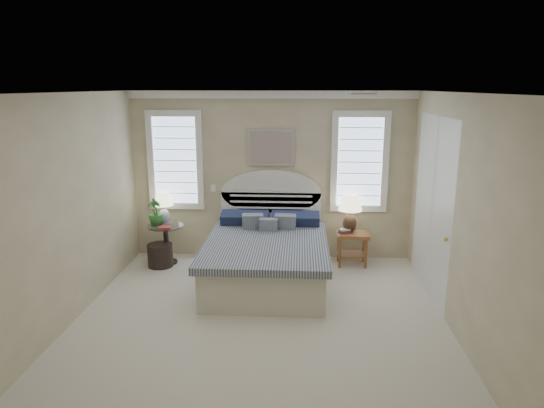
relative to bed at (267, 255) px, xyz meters
The scene contains 21 objects.
floor 1.51m from the bed, 90.00° to the right, with size 4.50×5.00×0.01m, color beige.
ceiling 2.74m from the bed, 90.00° to the right, with size 4.50×5.00×0.01m, color silver.
wall_back 1.42m from the bed, 90.00° to the left, with size 4.50×0.02×2.70m, color tan.
wall_left 2.85m from the bed, 147.06° to the right, with size 0.02×5.00×2.70m, color tan.
wall_right 2.85m from the bed, 32.94° to the right, with size 0.02×5.00×2.70m, color tan.
crown_molding 2.47m from the bed, 90.00° to the left, with size 4.50×0.08×0.12m, color white.
hvac_vent 2.67m from the bed, 28.73° to the right, with size 0.30×0.20×0.02m, color #B2B2B2.
switch_plate 1.59m from the bed, 132.76° to the left, with size 0.08×0.01×0.12m, color white.
window_left 2.22m from the bed, 146.59° to the left, with size 0.90×0.06×1.60m, color silver.
window_right 2.12m from the bed, 36.14° to the left, with size 0.90×0.06×1.60m, color silver.
painting 1.75m from the bed, 90.00° to the left, with size 0.74×0.04×0.58m, color silver.
closet_door 2.39m from the bed, ahead, with size 0.02×1.80×2.40m, color white.
bed is the anchor object (origin of this frame).
side_table_left 1.75m from the bed, 160.26° to the left, with size 0.56×0.56×0.63m.
nightstand_right 1.47m from the bed, 28.03° to the left, with size 0.50×0.40×0.53m.
floor_pot 1.79m from the bed, 165.26° to the left, with size 0.39×0.39×0.36m, color black.
lamp_left 1.93m from the bed, 157.27° to the left, with size 0.40×0.40×0.51m.
lamp_right 1.55m from the bed, 30.77° to the left, with size 0.49×0.49×0.61m.
potted_plant 1.94m from the bed, 161.53° to the left, with size 0.24×0.24×0.43m, color #326D2B.
books_left 1.69m from the bed, 165.30° to the left, with size 0.20×0.15×0.03m.
books_right 1.36m from the bed, 29.67° to the left, with size 0.21×0.18×0.07m.
Camera 1 is at (0.47, -5.18, 2.77)m, focal length 32.00 mm.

